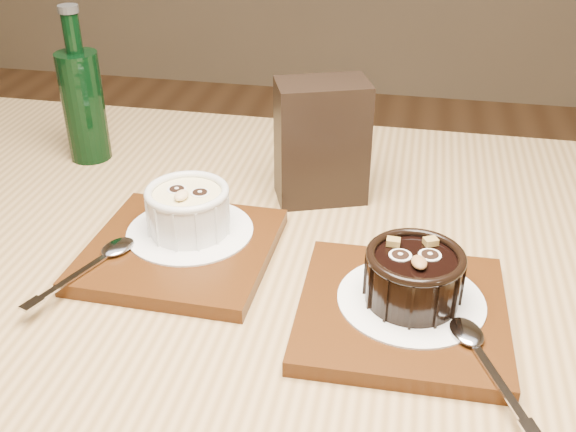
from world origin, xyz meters
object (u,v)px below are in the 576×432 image
condiment_stand (321,142)px  green_bottle (83,102)px  ramekin_white (188,208)px  ramekin_dark (414,274)px  tray_left (181,250)px  tray_right (402,312)px  table (267,351)px

condiment_stand → green_bottle: bearing=171.2°
ramekin_white → ramekin_dark: 0.24m
tray_left → tray_right: bearing=-14.2°
tray_right → ramekin_dark: ramekin_dark is taller
tray_right → green_bottle: size_ratio=0.92×
tray_right → table: bearing=165.3°
tray_right → green_bottle: (-0.42, 0.26, 0.07)m
tray_right → green_bottle: bearing=148.3°
tray_left → ramekin_white: 0.04m
ramekin_dark → green_bottle: (-0.42, 0.25, 0.03)m
condiment_stand → tray_right: bearing=-63.1°
tray_right → condiment_stand: (-0.11, 0.21, 0.06)m
table → tray_right: bearing=-14.7°
table → tray_left: 0.14m
table → tray_left: bearing=166.4°
tray_right → green_bottle: green_bottle is taller
tray_right → ramekin_dark: size_ratio=2.10×
condiment_stand → tray_left: bearing=-127.9°
tray_left → ramekin_white: ramekin_white is taller
tray_left → ramekin_white: size_ratio=2.12×
green_bottle → tray_left: bearing=-46.1°
tray_right → ramekin_dark: (0.01, 0.01, 0.04)m
tray_left → condiment_stand: condiment_stand is taller
condiment_stand → green_bottle: size_ratio=0.72×
table → ramekin_white: size_ratio=14.11×
table → tray_right: 0.17m
ramekin_white → green_bottle: size_ratio=0.43×
tray_left → condiment_stand: (0.12, 0.15, 0.06)m
tray_left → ramekin_dark: ramekin_dark is taller
tray_left → condiment_stand: size_ratio=1.29×
ramekin_white → green_bottle: (-0.19, 0.18, 0.03)m
table → green_bottle: (-0.29, 0.22, 0.17)m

